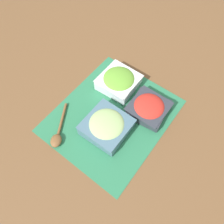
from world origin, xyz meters
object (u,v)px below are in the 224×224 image
Objects in this scene: lettuce_bowl at (119,81)px; tomato_bowl at (149,108)px; cucumber_bowl at (107,126)px; wooden_spoon at (58,135)px.

tomato_bowl is at bearing 79.02° from lettuce_bowl.
cucumber_bowl is 0.92× the size of wooden_spoon.
cucumber_bowl is 1.04× the size of lettuce_bowl.
tomato_bowl is 1.00× the size of lettuce_bowl.
wooden_spoon is at bearing -44.02° from cucumber_bowl.
tomato_bowl is 0.89× the size of wooden_spoon.
cucumber_bowl is (0.19, -0.09, 0.01)m from tomato_bowl.
cucumber_bowl is 0.25m from lettuce_bowl.
cucumber_bowl is at bearing 24.39° from lettuce_bowl.
cucumber_bowl and lettuce_bowl have the same top height.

